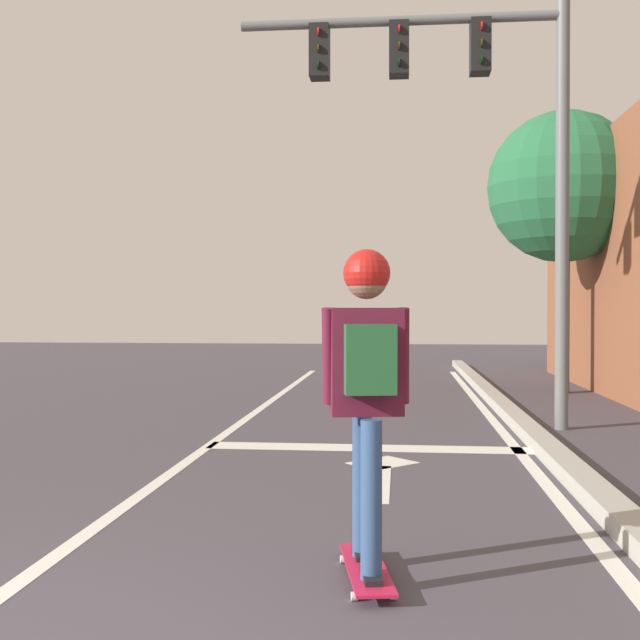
# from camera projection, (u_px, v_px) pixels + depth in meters

# --- Properties ---
(lane_line_center) EXTENTS (0.12, 20.00, 0.01)m
(lane_line_center) POSITION_uv_depth(u_px,v_px,m) (210.00, 445.00, 8.32)
(lane_line_center) COLOR silver
(lane_line_center) RESTS_ON ground
(lane_line_curbside) EXTENTS (0.12, 20.00, 0.01)m
(lane_line_curbside) POSITION_uv_depth(u_px,v_px,m) (518.00, 451.00, 7.99)
(lane_line_curbside) COLOR silver
(lane_line_curbside) RESTS_ON ground
(stop_bar) EXTENTS (3.35, 0.40, 0.01)m
(stop_bar) POSITION_uv_depth(u_px,v_px,m) (368.00, 448.00, 8.16)
(stop_bar) COLOR silver
(stop_bar) RESTS_ON ground
(lane_arrow_stem) EXTENTS (0.16, 1.40, 0.01)m
(lane_arrow_stem) POSITION_uv_depth(u_px,v_px,m) (381.00, 483.00, 6.52)
(lane_arrow_stem) COLOR silver
(lane_arrow_stem) RESTS_ON ground
(lane_arrow_head) EXTENTS (0.71, 0.71, 0.01)m
(lane_arrow_head) POSITION_uv_depth(u_px,v_px,m) (383.00, 463.00, 7.36)
(lane_arrow_head) COLOR silver
(lane_arrow_head) RESTS_ON ground
(curb_strip) EXTENTS (0.24, 24.00, 0.14)m
(curb_strip) POSITION_uv_depth(u_px,v_px,m) (543.00, 444.00, 7.97)
(curb_strip) COLOR #A4A196
(curb_strip) RESTS_ON ground
(skateboard) EXTENTS (0.35, 0.87, 0.07)m
(skateboard) POSITION_uv_depth(u_px,v_px,m) (366.00, 569.00, 4.18)
(skateboard) COLOR #BE1A3D
(skateboard) RESTS_ON ground
(skater) EXTENTS (0.46, 0.63, 1.69)m
(skater) POSITION_uv_depth(u_px,v_px,m) (367.00, 365.00, 4.15)
(skater) COLOR #304C77
(skater) RESTS_ON skateboard
(traffic_signal_mast) EXTENTS (3.97, 0.34, 5.44)m
(traffic_signal_mast) POSITION_uv_depth(u_px,v_px,m) (468.00, 109.00, 9.48)
(traffic_signal_mast) COLOR slate
(traffic_signal_mast) RESTS_ON ground
(roadside_tree) EXTENTS (2.58, 2.58, 4.81)m
(roadside_tree) POSITION_uv_depth(u_px,v_px,m) (563.00, 188.00, 13.41)
(roadside_tree) COLOR brown
(roadside_tree) RESTS_ON ground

